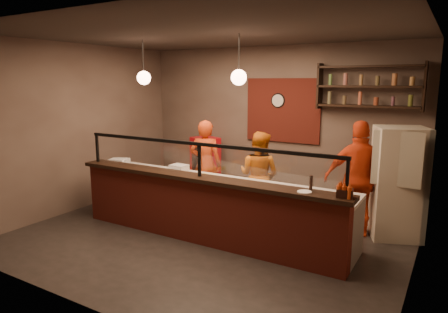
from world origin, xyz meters
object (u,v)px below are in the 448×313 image
Objects in this scene: wall_clock at (278,100)px; pizza_dough at (204,176)px; cook_left at (206,165)px; pepper_mill at (311,183)px; fridge at (398,183)px; condiment_caddy at (345,193)px; red_cooler at (205,165)px; cook_right at (359,179)px; cook_mid at (259,175)px.

wall_clock reaches higher than pizza_dough.
cook_left reaches higher than pepper_mill.
fridge is at bearing 22.54° from pizza_dough.
pepper_mill is (-0.47, 0.09, 0.05)m from condiment_caddy.
wall_clock is 2.20m from red_cooler.
pizza_dough is at bearing -178.97° from fridge.
condiment_caddy is 0.96× the size of pepper_mill.
cook_right is 1.58m from condiment_caddy.
red_cooler is (-1.81, 0.98, -0.18)m from cook_mid.
red_cooler is at bearing 143.78° from pepper_mill.
cook_right is 9.59× the size of condiment_caddy.
cook_left is (-0.97, -1.27, -1.22)m from wall_clock.
wall_clock is 2.56m from cook_right.
wall_clock is at bearing -143.35° from cook_left.
cook_mid reaches higher than pepper_mill.
cook_left is at bearing 121.58° from pizza_dough.
cook_right is at bearing 22.53° from pizza_dough.
pepper_mill is (2.04, -0.50, 0.26)m from pizza_dough.
wall_clock is at bearing 137.35° from fridge.
wall_clock is 2.94m from fridge.
cook_mid reaches higher than pizza_dough.
condiment_caddy is at bearing 138.13° from cook_left.
pizza_dough is 2.29× the size of condiment_caddy.
pepper_mill is (2.60, -1.41, 0.28)m from cook_left.
cook_mid is 7.84× the size of pepper_mill.
condiment_caddy is at bearing -13.18° from pizza_dough.
pepper_mill is (3.23, -2.37, 0.54)m from red_cooler.
cook_left reaches higher than red_cooler.
red_cooler is at bearing 149.40° from fridge.
cook_mid is at bearing 166.46° from fridge.
cook_right is (1.75, 0.09, 0.14)m from cook_mid.
cook_right is at bearing 9.22° from red_cooler.
wall_clock is at bearing -52.87° from cook_right.
pizza_dough is (-0.41, -2.18, -1.19)m from wall_clock.
cook_right reaches higher than fridge.
cook_mid is 2.32m from fridge.
cook_left is 0.93× the size of cook_right.
red_cooler is at bearing -169.06° from wall_clock.
cook_right is 9.19× the size of pepper_mill.
pizza_dough is (1.19, -1.87, 0.28)m from red_cooler.
wall_clock reaches higher than cook_mid.
cook_mid is at bearing -18.32° from cook_right.
cook_mid is (1.18, -0.02, -0.07)m from cook_left.
wall_clock is 2.52m from pizza_dough.
fridge is 8.73× the size of pepper_mill.
pepper_mill is at bearing 138.40° from cook_mid.
pepper_mill reaches higher than red_cooler.
fridge reaches higher than condiment_caddy.
red_cooler is at bearing -25.74° from cook_mid.
cook_mid is 2.06m from red_cooler.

